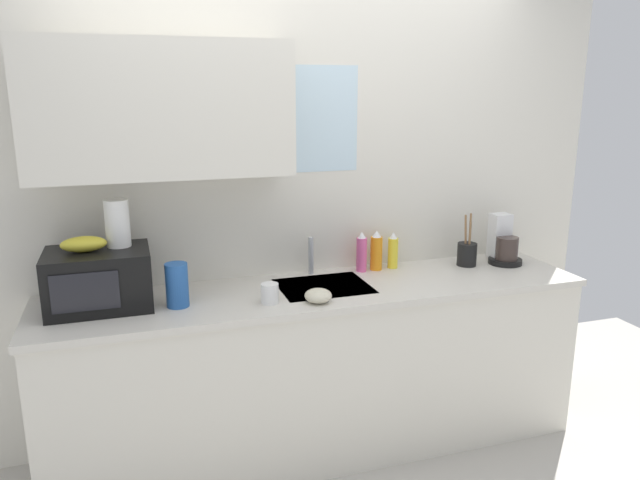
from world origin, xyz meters
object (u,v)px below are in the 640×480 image
Objects in this scene: microwave at (99,279)px; dish_soap_bottle_yellow at (393,251)px; banana_bunch at (84,244)px; utensil_crock at (467,253)px; dish_soap_bottle_orange at (376,252)px; mug_white at (270,293)px; small_bowl at (318,296)px; paper_towel_roll at (117,223)px; cereal_canister at (177,285)px; dish_soap_bottle_pink at (362,253)px; coffee_maker at (503,245)px.

microwave is 2.24× the size of dish_soap_bottle_yellow.
banana_bunch is 2.03m from utensil_crock.
dish_soap_bottle_orange is 0.10m from dish_soap_bottle_yellow.
banana_bunch is at bearing 166.73° from mug_white.
banana_bunch is 1.54× the size of small_bowl.
paper_towel_roll is 0.40m from cereal_canister.
dish_soap_bottle_yellow is at bearing 4.26° from paper_towel_roll.
utensil_crock is (0.42, -0.09, -0.02)m from dish_soap_bottle_yellow.
paper_towel_roll is 1.48m from dish_soap_bottle_yellow.
microwave is at bearing -174.12° from dish_soap_bottle_yellow.
microwave is 1.54× the size of utensil_crock.
cereal_canister is at bearing -166.09° from dish_soap_bottle_pink.
microwave reaches higher than dish_soap_bottle_yellow.
dish_soap_bottle_pink is at bearing 172.42° from utensil_crock.
dish_soap_bottle_yellow is 1.58× the size of small_bowl.
mug_white is (0.76, -0.19, -0.09)m from microwave.
dish_soap_bottle_pink is 1.09× the size of cereal_canister.
microwave is 2.30× the size of banana_bunch.
banana_bunch is 2.26m from coffee_maker.
dish_soap_bottle_orange is 1.13m from cereal_canister.
dish_soap_bottle_pink is (1.26, 0.10, -0.27)m from paper_towel_roll.
dish_soap_bottle_pink is (1.41, 0.15, -0.20)m from banana_bunch.
coffee_maker reaches higher than dish_soap_bottle_orange.
microwave is at bearing -152.83° from paper_towel_roll.
banana_bunch is at bearing 165.62° from cereal_canister.
dish_soap_bottle_yellow is (-0.65, 0.10, -0.01)m from coffee_maker.
dish_soap_bottle_yellow is 2.16× the size of mug_white.
coffee_maker is 1.26× the size of dish_soap_bottle_orange.
microwave is 3.54× the size of small_bowl.
paper_towel_roll is (0.15, 0.05, 0.08)m from banana_bunch.
utensil_crock is (1.87, 0.02, -0.31)m from paper_towel_roll.
paper_towel_roll is at bearing 147.99° from cereal_canister.
dish_soap_bottle_pink is 2.36× the size of mug_white.
utensil_crock is at bearing 1.98° from banana_bunch.
dish_soap_bottle_pink reaches higher than small_bowl.
cereal_canister is at bearing -16.13° from microwave.
microwave is at bearing -173.89° from dish_soap_bottle_orange.
coffee_maker is 1.25× the size of dish_soap_bottle_pink.
banana_bunch reaches higher than cereal_canister.
paper_towel_roll reaches higher than mug_white.
microwave reaches higher than mug_white.
cereal_canister is at bearing -14.38° from banana_bunch.
cereal_canister is at bearing -167.95° from dish_soap_bottle_yellow.
mug_white is 0.32× the size of utensil_crock.
dish_soap_bottle_yellow is (0.19, 0.01, -0.01)m from dish_soap_bottle_pink.
paper_towel_roll is (0.10, 0.05, 0.24)m from microwave.
small_bowl is at bearing -133.42° from dish_soap_bottle_pink.
dish_soap_bottle_pink reaches higher than dish_soap_bottle_yellow.
paper_towel_roll is 2.12m from coffee_maker.
cereal_canister is 0.43m from mug_white.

